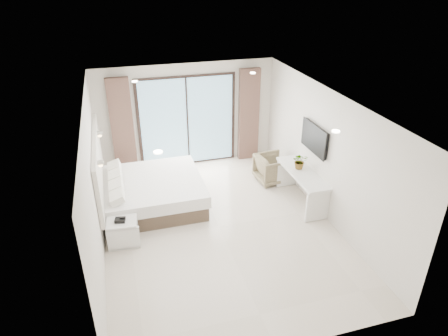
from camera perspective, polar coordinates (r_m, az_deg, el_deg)
The scene contains 8 objects.
ground at distance 8.37m, azimuth -0.75°, elevation -8.33°, with size 6.20×6.20×0.00m, color beige.
room_shell at distance 8.30m, azimuth -3.76°, elevation 3.85°, with size 4.62×6.22×2.72m.
bed at distance 9.06m, azimuth -10.28°, elevation -3.40°, with size 2.19×2.09×0.75m.
nightstand at distance 8.01m, azimuth -14.24°, elevation -8.88°, with size 0.61×0.52×0.52m.
phone at distance 7.84m, azimuth -14.62°, elevation -7.21°, with size 0.19×0.15×0.06m, color black.
console_desk at distance 9.05m, azimuth 11.07°, elevation -1.67°, with size 0.54×1.72×0.77m.
plant at distance 9.03m, azimuth 10.79°, elevation 0.75°, with size 0.33×0.37×0.29m, color #33662D.
armchair at distance 9.92m, azimuth 6.90°, elevation 0.09°, with size 0.73×0.68×0.75m, color #948761.
Camera 1 is at (-1.77, -6.57, 4.88)m, focal length 32.00 mm.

